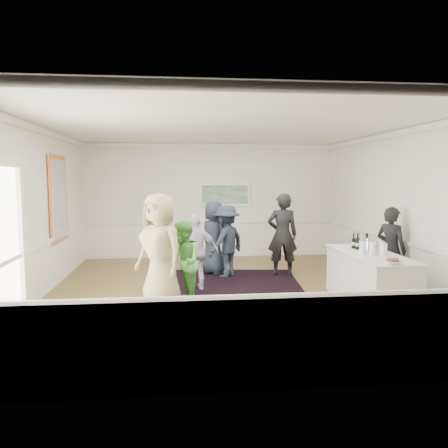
{
  "coord_description": "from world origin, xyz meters",
  "views": [
    {
      "loc": [
        -0.92,
        -8.32,
        2.23
      ],
      "look_at": [
        -0.02,
        0.2,
        1.33
      ],
      "focal_mm": 35.0,
      "sensor_mm": 36.0,
      "label": 1
    }
  ],
  "objects": [
    {
      "name": "floor",
      "position": [
        0.0,
        0.0,
        0.0
      ],
      "size": [
        8.0,
        8.0,
        0.0
      ],
      "primitive_type": "plane",
      "color": "brown",
      "rests_on": "ground"
    },
    {
      "name": "ceiling",
      "position": [
        0.0,
        0.0,
        3.2
      ],
      "size": [
        7.0,
        8.0,
        0.02
      ],
      "primitive_type": "cube",
      "color": "white",
      "rests_on": "wall_back"
    },
    {
      "name": "wall_left",
      "position": [
        -3.5,
        0.0,
        1.6
      ],
      "size": [
        0.02,
        8.0,
        3.2
      ],
      "primitive_type": "cube",
      "color": "white",
      "rests_on": "floor"
    },
    {
      "name": "wall_right",
      "position": [
        3.5,
        0.0,
        1.6
      ],
      "size": [
        0.02,
        8.0,
        3.2
      ],
      "primitive_type": "cube",
      "color": "white",
      "rests_on": "floor"
    },
    {
      "name": "wall_back",
      "position": [
        0.0,
        4.0,
        1.6
      ],
      "size": [
        7.0,
        0.02,
        3.2
      ],
      "primitive_type": "cube",
      "color": "white",
      "rests_on": "floor"
    },
    {
      "name": "wall_front",
      "position": [
        0.0,
        -4.0,
        1.6
      ],
      "size": [
        7.0,
        0.02,
        3.2
      ],
      "primitive_type": "cube",
      "color": "white",
      "rests_on": "floor"
    },
    {
      "name": "wainscoting",
      "position": [
        0.0,
        0.0,
        0.5
      ],
      "size": [
        7.0,
        8.0,
        1.0
      ],
      "primitive_type": null,
      "color": "white",
      "rests_on": "floor"
    },
    {
      "name": "mirror",
      "position": [
        -3.45,
        1.3,
        1.8
      ],
      "size": [
        0.05,
        1.25,
        1.85
      ],
      "color": "#E88D44",
      "rests_on": "wall_left"
    },
    {
      "name": "landscape_painting",
      "position": [
        0.4,
        3.95,
        1.78
      ],
      "size": [
        1.44,
        0.06,
        0.66
      ],
      "color": "white",
      "rests_on": "wall_back"
    },
    {
      "name": "area_rug",
      "position": [
        0.03,
        0.07,
        0.01
      ],
      "size": [
        3.42,
        4.28,
        0.02
      ],
      "primitive_type": "cube",
      "rotation": [
        0.0,
        0.0,
        -0.1
      ],
      "color": "black",
      "rests_on": "floor"
    },
    {
      "name": "serving_table",
      "position": [
        2.45,
        -1.03,
        0.46
      ],
      "size": [
        0.86,
        2.26,
        0.91
      ],
      "color": "silver",
      "rests_on": "floor"
    },
    {
      "name": "bartender",
      "position": [
        3.2,
        -0.3,
        0.84
      ],
      "size": [
        0.67,
        0.74,
        1.69
      ],
      "primitive_type": "imported",
      "rotation": [
        0.0,
        0.0,
        2.12
      ],
      "color": "black",
      "rests_on": "floor"
    },
    {
      "name": "guest_tan",
      "position": [
        -1.24,
        -0.88,
        0.99
      ],
      "size": [
        1.13,
        1.13,
        1.98
      ],
      "primitive_type": "imported",
      "rotation": [
        0.0,
        0.0,
        -0.78
      ],
      "color": "tan",
      "rests_on": "floor"
    },
    {
      "name": "guest_green",
      "position": [
        -0.84,
        -0.67,
        0.75
      ],
      "size": [
        0.67,
        0.81,
        1.49
      ],
      "primitive_type": "imported",
      "rotation": [
        0.0,
        0.0,
        -1.41
      ],
      "color": "#5BC44E",
      "rests_on": "floor"
    },
    {
      "name": "guest_lilac",
      "position": [
        -0.57,
        0.31,
        0.77
      ],
      "size": [
        0.93,
        0.44,
        1.54
      ],
      "primitive_type": "imported",
      "rotation": [
        0.0,
        0.0,
        3.22
      ],
      "color": "silver",
      "rests_on": "floor"
    },
    {
      "name": "guest_dark_a",
      "position": [
        0.16,
        1.38,
        0.82
      ],
      "size": [
        1.18,
        1.17,
        1.63
      ],
      "primitive_type": "imported",
      "rotation": [
        0.0,
        0.0,
        3.92
      ],
      "color": "#1C222F",
      "rests_on": "floor"
    },
    {
      "name": "guest_dark_b",
      "position": [
        1.45,
        1.38,
        0.95
      ],
      "size": [
        0.74,
        0.53,
        1.89
      ],
      "primitive_type": "imported",
      "rotation": [
        0.0,
        0.0,
        3.03
      ],
      "color": "black",
      "rests_on": "floor"
    },
    {
      "name": "guest_navy",
      "position": [
        -0.09,
        1.74,
        0.85
      ],
      "size": [
        0.92,
        0.99,
        1.7
      ],
      "primitive_type": "imported",
      "rotation": [
        0.0,
        0.0,
        2.18
      ],
      "color": "#1C222F",
      "rests_on": "floor"
    },
    {
      "name": "wine_bottles",
      "position": [
        2.49,
        -0.54,
        1.07
      ],
      "size": [
        0.32,
        0.22,
        0.31
      ],
      "color": "black",
      "rests_on": "serving_table"
    },
    {
      "name": "juice_pitchers",
      "position": [
        2.4,
        -1.23,
        1.03
      ],
      "size": [
        0.39,
        0.33,
        0.24
      ],
      "color": "#6BA33A",
      "rests_on": "serving_table"
    },
    {
      "name": "ice_bucket",
      "position": [
        2.51,
        -0.89,
        1.03
      ],
      "size": [
        0.26,
        0.26,
        0.25
      ],
      "primitive_type": "cylinder",
      "color": "silver",
      "rests_on": "serving_table"
    },
    {
      "name": "nut_bowl",
      "position": [
        2.38,
        -1.98,
        0.95
      ],
      "size": [
        0.26,
        0.26,
        0.08
      ],
      "color": "white",
      "rests_on": "serving_table"
    }
  ]
}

